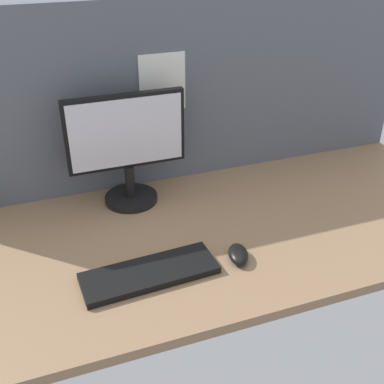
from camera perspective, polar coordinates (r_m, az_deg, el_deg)
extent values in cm
cube|color=#8C6B4C|center=(152.98, 3.20, -4.45)|extent=(180.00, 80.00, 3.00)
cube|color=#565B66|center=(169.63, -1.49, 11.78)|extent=(180.00, 5.00, 63.52)
cube|color=white|center=(163.58, -3.54, 12.87)|extent=(15.92, 0.40, 19.49)
cylinder|color=black|center=(165.70, -7.25, -0.71)|extent=(18.00, 18.00, 1.80)
cylinder|color=black|center=(162.53, -7.39, 1.23)|extent=(3.20, 3.20, 11.00)
cube|color=black|center=(155.64, -7.91, 7.17)|extent=(38.84, 2.40, 24.77)
cube|color=silver|center=(154.38, -7.79, 6.98)|extent=(36.44, 0.60, 22.37)
cube|color=black|center=(132.14, -5.07, -9.61)|extent=(37.63, 14.92, 2.00)
ellipsoid|color=black|center=(137.65, 5.53, -7.39)|extent=(7.99, 10.76, 3.40)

